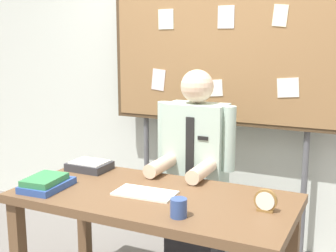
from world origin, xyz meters
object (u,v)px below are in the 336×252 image
(bulletin_board, at_px, (220,56))
(open_notebook, at_px, (145,193))
(desk_clock, at_px, (265,202))
(desk, at_px, (153,211))
(book_stack, at_px, (46,183))
(person, at_px, (195,180))
(paper_tray, at_px, (90,166))
(coffee_mug, at_px, (179,208))

(bulletin_board, relative_size, open_notebook, 5.96)
(desk_clock, bearing_deg, open_notebook, -176.55)
(desk, distance_m, book_stack, 0.63)
(person, relative_size, bulletin_board, 0.69)
(desk, distance_m, open_notebook, 0.11)
(person, height_order, open_notebook, person)
(desk, height_order, open_notebook, open_notebook)
(book_stack, bearing_deg, person, 53.43)
(open_notebook, height_order, paper_tray, paper_tray)
(bulletin_board, relative_size, paper_tray, 7.75)
(desk, bearing_deg, coffee_mug, -41.84)
(book_stack, bearing_deg, bulletin_board, 64.74)
(person, bearing_deg, desk_clock, -43.98)
(person, bearing_deg, desk, -90.00)
(desk, height_order, bulletin_board, bulletin_board)
(bulletin_board, xyz_separation_m, coffee_mug, (0.26, -1.30, -0.67))
(open_notebook, distance_m, desk_clock, 0.66)
(person, height_order, paper_tray, person)
(open_notebook, relative_size, coffee_mug, 3.65)
(book_stack, height_order, desk_clock, desk_clock)
(desk, distance_m, coffee_mug, 0.38)
(book_stack, relative_size, desk_clock, 2.67)
(coffee_mug, bearing_deg, bulletin_board, 101.21)
(person, relative_size, open_notebook, 4.13)
(book_stack, xyz_separation_m, paper_tray, (0.00, 0.42, -0.01))
(open_notebook, height_order, coffee_mug, coffee_mug)
(person, distance_m, book_stack, 1.00)
(book_stack, bearing_deg, coffee_mug, -3.19)
(book_stack, distance_m, desk_clock, 1.23)
(bulletin_board, bearing_deg, coffee_mug, -78.79)
(book_stack, xyz_separation_m, desk_clock, (1.21, 0.20, 0.02))
(paper_tray, bearing_deg, desk_clock, -9.99)
(person, xyz_separation_m, book_stack, (-0.59, -0.80, 0.13))
(book_stack, distance_m, open_notebook, 0.58)
(desk, bearing_deg, paper_tray, 158.55)
(book_stack, height_order, coffee_mug, coffee_mug)
(desk_clock, bearing_deg, book_stack, -170.44)
(desk, bearing_deg, bulletin_board, 90.00)
(book_stack, relative_size, open_notebook, 0.90)
(person, bearing_deg, paper_tray, -147.10)
(book_stack, height_order, open_notebook, book_stack)
(desk, xyz_separation_m, person, (0.00, 0.61, -0.00))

